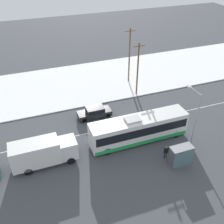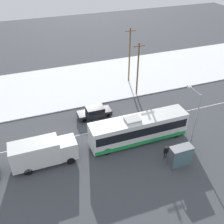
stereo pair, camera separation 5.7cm
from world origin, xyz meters
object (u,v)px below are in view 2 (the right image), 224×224
Objects in this scene: streetlamp at (194,112)px; pedestrian_at_stop at (166,151)px; box_truck at (43,152)px; utility_pole_snowlot at (130,55)px; utility_pole_roadside at (138,69)px; sedan_car at (95,112)px; bus_shelter at (182,154)px; city_bus at (139,129)px.

pedestrian_at_stop is at bearing -160.72° from streetlamp.
box_truck is 0.76× the size of utility_pole_snowlot.
utility_pole_roadside is 4.65m from utility_pole_snowlot.
pedestrian_at_stop is (5.15, -10.64, 0.22)m from sedan_car.
sedan_car is 13.74m from bus_shelter.
utility_pole_snowlot is (16.67, 15.09, 3.10)m from box_truck.
streetlamp is at bearing -88.36° from utility_pole_snowlot.
bus_shelter is 0.29× the size of utility_pole_roadside.
pedestrian_at_stop is at bearing 115.83° from sedan_car.
streetlamp is (9.21, -9.22, 3.69)m from sedan_car.
bus_shelter is (2.57, -5.58, -0.04)m from city_bus.
city_bus is 11.65m from utility_pole_roadside.
utility_pole_snowlot reaches higher than box_truck.
box_truck is 22.70m from utility_pole_snowlot.
sedan_car is at bearing 118.20° from city_bus.
utility_pole_snowlot reaches higher than pedestrian_at_stop.
sedan_car is 2.71× the size of pedestrian_at_stop.
utility_pole_roadside reaches higher than box_truck.
box_truck is 1.51× the size of sedan_car.
utility_pole_snowlot reaches higher than sedan_car.
utility_pole_roadside reaches higher than streetlamp.
box_truck is 19.38m from utility_pole_roadside.
city_bus reaches higher than sedan_car.
box_truck is at bearing 163.67° from pedestrian_at_stop.
pedestrian_at_stop is 15.02m from utility_pole_roadside.
pedestrian_at_stop is at bearing -16.33° from box_truck.
box_truck is 10.51m from sedan_car.
streetlamp is (3.06, 3.04, 2.86)m from bus_shelter.
utility_pole_roadside is 0.91× the size of utility_pole_snowlot.
utility_pole_roadside reaches higher than sedan_car.
city_bus is at bearing 0.60° from box_truck.
box_truck is (-11.54, -0.12, 0.04)m from city_bus.
city_bus reaches higher than box_truck.
streetlamp is (5.63, -2.54, 2.82)m from city_bus.
bus_shelter is 20.95m from utility_pole_snowlot.
box_truck is at bearing -137.85° from utility_pole_snowlot.
pedestrian_at_stop is 5.52m from streetlamp.
box_truck is at bearing 158.84° from bus_shelter.
utility_pole_snowlot reaches higher than utility_pole_roadside.
sedan_car is 9.61m from utility_pole_roadside.
pedestrian_at_stop is 0.19× the size of utility_pole_snowlot.
utility_pole_roadside is at bearing 94.90° from streetlamp.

